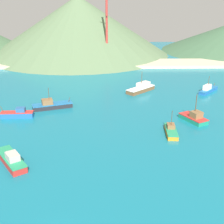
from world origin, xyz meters
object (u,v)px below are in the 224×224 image
(fishing_boat_1, at_px, (11,159))
(fishing_boat_9, at_px, (52,105))
(fishing_boat_10, at_px, (171,131))
(fishing_boat_4, at_px, (194,118))
(fishing_boat_2, at_px, (141,88))
(fishing_boat_8, at_px, (208,89))
(radio_tower, at_px, (107,24))
(fishing_boat_0, at_px, (18,114))

(fishing_boat_1, xyz_separation_m, fishing_boat_9, (2.47, 29.25, -0.02))
(fishing_boat_10, bearing_deg, fishing_boat_4, 45.37)
(fishing_boat_2, bearing_deg, fishing_boat_10, -84.28)
(fishing_boat_2, distance_m, fishing_boat_10, 31.89)
(fishing_boat_1, distance_m, fishing_boat_8, 65.26)
(radio_tower, bearing_deg, fishing_boat_8, -52.31)
(fishing_boat_8, bearing_deg, fishing_boat_4, -114.47)
(fishing_boat_0, xyz_separation_m, fishing_boat_10, (36.29, -10.33, -0.21))
(fishing_boat_1, bearing_deg, fishing_boat_10, 21.62)
(fishing_boat_1, height_order, fishing_boat_2, fishing_boat_2)
(fishing_boat_4, height_order, fishing_boat_8, fishing_boat_4)
(fishing_boat_4, relative_size, fishing_boat_8, 0.92)
(fishing_boat_4, bearing_deg, fishing_boat_9, 164.71)
(fishing_boat_2, relative_size, fishing_boat_10, 1.31)
(fishing_boat_1, relative_size, fishing_boat_10, 1.27)
(fishing_boat_8, bearing_deg, fishing_boat_2, 176.84)
(fishing_boat_4, height_order, fishing_boat_10, fishing_boat_4)
(fishing_boat_1, height_order, radio_tower, radio_tower)
(fishing_boat_8, xyz_separation_m, radio_tower, (-31.52, 40.79, 16.04))
(fishing_boat_4, bearing_deg, fishing_boat_8, 65.53)
(fishing_boat_9, xyz_separation_m, radio_tower, (15.07, 54.56, 16.01))
(fishing_boat_4, xyz_separation_m, fishing_boat_8, (10.73, 23.57, -0.07))
(fishing_boat_9, bearing_deg, fishing_boat_8, 16.47)
(fishing_boat_0, xyz_separation_m, fishing_boat_2, (33.11, 21.40, 0.12))
(fishing_boat_1, distance_m, radio_tower, 87.11)
(radio_tower, bearing_deg, fishing_boat_4, -72.10)
(fishing_boat_10, bearing_deg, fishing_boat_8, 60.01)
(fishing_boat_4, xyz_separation_m, fishing_boat_10, (-6.92, -7.01, -0.22))
(fishing_boat_4, height_order, fishing_boat_9, fishing_boat_4)
(fishing_boat_1, xyz_separation_m, fishing_boat_8, (49.06, 43.03, -0.04))
(fishing_boat_2, distance_m, fishing_boat_8, 20.86)
(fishing_boat_1, xyz_separation_m, fishing_boat_2, (28.24, 44.18, 0.13))
(fishing_boat_1, distance_m, fishing_boat_4, 42.98)
(fishing_boat_1, relative_size, radio_tower, 0.29)
(fishing_boat_1, distance_m, fishing_boat_2, 52.43)
(fishing_boat_0, relative_size, fishing_boat_9, 0.73)
(fishing_boat_8, height_order, fishing_boat_9, fishing_boat_9)
(fishing_boat_1, relative_size, fishing_boat_2, 0.98)
(fishing_boat_0, distance_m, fishing_boat_1, 23.30)
(fishing_boat_0, bearing_deg, fishing_boat_9, 41.38)
(fishing_boat_4, xyz_separation_m, radio_tower, (-20.79, 64.36, 15.97))
(fishing_boat_0, distance_m, fishing_boat_4, 43.33)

